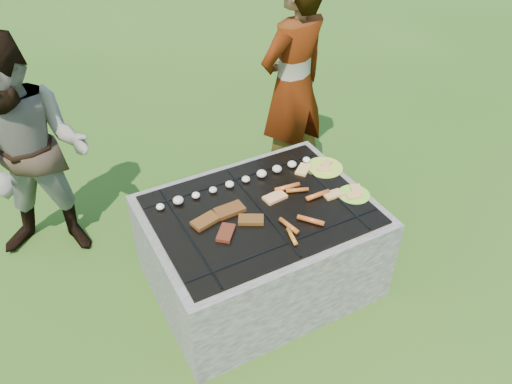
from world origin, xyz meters
The scene contains 10 objects.
lawn centered at (0.00, 0.00, 0.00)m, with size 60.00×60.00×0.00m, color #214511.
fire_pit centered at (0.00, 0.00, 0.28)m, with size 1.30×1.00×0.62m.
mushrooms centered at (0.01, 0.27, 0.63)m, with size 1.05×0.06×0.04m.
pork_slabs centered at (-0.21, 0.00, 0.62)m, with size 0.40×0.29×0.02m.
sausages centered at (0.21, -0.10, 0.63)m, with size 0.42×0.47×0.03m.
bread_on_grate centered at (0.30, 0.05, 0.62)m, with size 0.45×0.40×0.02m.
plate_far centered at (0.56, 0.16, 0.61)m, with size 0.29×0.29×0.03m.
plate_near centered at (0.56, -0.15, 0.61)m, with size 0.24×0.24×0.03m.
cook centered at (0.74, 0.87, 0.83)m, with size 0.61×0.40×1.66m, color #A08F86.
bystander centered at (-1.08, 0.94, 0.76)m, with size 0.74×0.58×1.52m, color #A69B8A.
Camera 1 is at (-1.06, -1.93, 2.47)m, focal length 35.00 mm.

